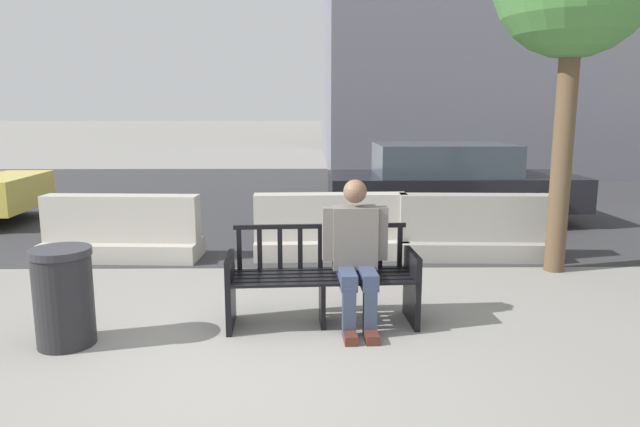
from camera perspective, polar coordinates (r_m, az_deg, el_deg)
The scene contains 9 objects.
ground_plane at distance 4.56m, azimuth -8.31°, elevation -14.71°, with size 200.00×200.00×0.00m, color gray.
street_asphalt at distance 12.95m, azimuth -3.32°, elevation 1.79°, with size 120.00×12.00×0.01m, color #333335.
street_bench at distance 5.18m, azimuth 0.20°, elevation -6.78°, with size 1.72×0.62×0.88m.
seated_person at distance 5.07m, azimuth 3.58°, elevation -3.72°, with size 0.59×0.74×1.31m.
jersey_barrier_centre at distance 7.55m, azimuth 1.05°, elevation -1.76°, with size 2.03×0.76×0.84m.
jersey_barrier_left at distance 7.85m, azimuth -19.15°, elevation -1.87°, with size 2.03×0.78×0.84m.
jersey_barrier_right at distance 7.75m, azimuth 15.29°, elevation -1.81°, with size 2.03×0.77×0.84m.
car_sedan_far at distance 10.14m, azimuth 12.82°, elevation 3.07°, with size 4.27×1.87×1.35m.
trash_bin at distance 5.16m, azimuth -24.25°, elevation -7.59°, with size 0.49×0.49×0.82m.
Camera 1 is at (0.58, -4.09, 1.92)m, focal length 32.00 mm.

